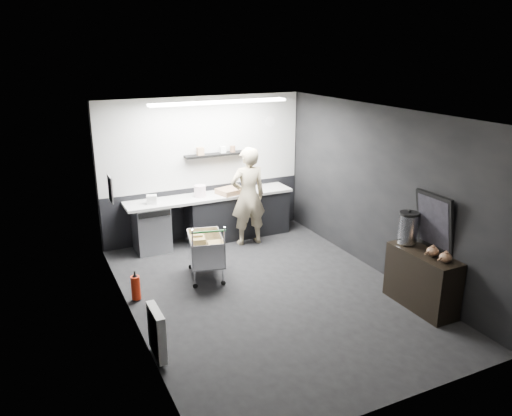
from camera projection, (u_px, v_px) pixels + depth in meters
name	position (u px, v px, depth m)	size (l,w,h in m)	color
floor	(269.00, 293.00, 7.55)	(5.50, 5.50, 0.00)	black
ceiling	(270.00, 113.00, 6.71)	(5.50, 5.50, 0.00)	silver
wall_back	(204.00, 168.00, 9.49)	(5.50, 5.50, 0.00)	black
wall_front	(400.00, 289.00, 4.77)	(5.50, 5.50, 0.00)	black
wall_left	(129.00, 230.00, 6.31)	(5.50, 5.50, 0.00)	black
wall_right	(381.00, 192.00, 7.95)	(5.50, 5.50, 0.00)	black
kitchen_wall_panel	(203.00, 142.00, 9.32)	(3.95, 0.02, 1.70)	#BBBBB7
dado_panel	(205.00, 211.00, 9.73)	(3.95, 0.02, 1.00)	black
floating_shelf	(216.00, 155.00, 9.38)	(1.20, 0.22, 0.04)	black
wall_clock	(270.00, 122.00, 9.79)	(0.20, 0.20, 0.03)	silver
poster	(110.00, 189.00, 7.37)	(0.02, 0.30, 0.40)	silver
poster_red_band	(110.00, 184.00, 7.35)	(0.01, 0.22, 0.10)	red
radiator	(157.00, 332.00, 5.87)	(0.10, 0.50, 0.60)	silver
ceiling_strip	(220.00, 102.00, 8.31)	(2.40, 0.20, 0.04)	white
prep_counter	(218.00, 216.00, 9.54)	(3.20, 0.61, 0.90)	black
person	(248.00, 196.00, 9.19)	(0.67, 0.44, 1.85)	beige
shopping_cart	(205.00, 251.00, 7.95)	(0.70, 0.98, 0.96)	silver
sideboard	(422.00, 272.00, 7.03)	(0.47, 1.11, 1.66)	black
fire_extinguisher	(136.00, 287.00, 7.28)	(0.13, 0.13, 0.44)	red
cardboard_box	(231.00, 191.00, 9.45)	(0.50, 0.38, 0.10)	#997451
pink_tub	(200.00, 191.00, 9.23)	(0.21, 0.21, 0.21)	silver
white_container	(152.00, 199.00, 8.82)	(0.18, 0.14, 0.16)	silver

